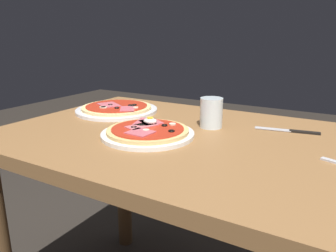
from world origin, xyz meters
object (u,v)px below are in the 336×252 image
(dining_table, at_px, (194,174))
(water_glass_near, at_px, (212,115))
(pizza_across_left, at_px, (117,109))
(knife, at_px, (292,131))
(pizza_foreground, at_px, (148,132))

(dining_table, xyz_separation_m, water_glass_near, (0.00, 0.12, 0.17))
(dining_table, relative_size, pizza_across_left, 3.81)
(dining_table, height_order, pizza_across_left, pizza_across_left)
(water_glass_near, xyz_separation_m, knife, (0.24, 0.08, -0.04))
(pizza_foreground, relative_size, water_glass_near, 2.87)
(water_glass_near, relative_size, knife, 0.50)
(pizza_foreground, height_order, pizza_across_left, pizza_foreground)
(pizza_foreground, bearing_deg, pizza_across_left, 144.38)
(pizza_foreground, distance_m, water_glass_near, 0.23)
(dining_table, xyz_separation_m, pizza_foreground, (-0.13, -0.07, 0.14))
(pizza_across_left, bearing_deg, water_glass_near, -2.28)
(dining_table, distance_m, pizza_across_left, 0.45)
(pizza_across_left, relative_size, water_glass_near, 3.28)
(water_glass_near, height_order, knife, water_glass_near)
(knife, bearing_deg, water_glass_near, -161.75)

